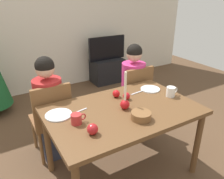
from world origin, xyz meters
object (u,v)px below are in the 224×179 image
Objects in this scene: dining_table at (123,116)px; candle_centerpiece at (125,102)px; chair_right at (134,95)px; chair_left at (52,116)px; person_right_child at (133,90)px; tv at (107,48)px; tv_stand at (107,71)px; plate_right at (150,89)px; mug_left at (77,119)px; plate_left at (59,115)px; bowl_walnuts at (141,116)px; apple_by_left_plate at (126,96)px; apple_near_candle at (116,94)px; person_left_child at (50,110)px; mug_right at (171,92)px; apple_by_right_mug at (93,129)px.

candle_centerpiece is at bearing -31.91° from dining_table.
chair_right is (0.58, 0.61, -0.15)m from dining_table.
chair_left is 2.47× the size of candle_centerpiece.
person_right_child is 1.48× the size of tv.
person_right_child is at bearing 49.12° from candle_centerpiece.
chair_right is 2.47× the size of candle_centerpiece.
plate_right is (-0.62, -2.08, 0.52)m from tv_stand.
tv_stand is 4.83× the size of mug_left.
tv_stand is 2.75m from plate_left.
mug_left is 0.54m from bowl_walnuts.
plate_left is (-0.57, 0.20, -0.07)m from candle_centerpiece.
apple_by_left_plate reaches higher than tv_stand.
dining_table is 2.60m from tv_stand.
chair_right reaches higher than plate_right.
candle_centerpiece is at bearing -49.25° from chair_left.
person_right_child reaches higher than bowl_walnuts.
candle_centerpiece is (-0.56, -0.62, 0.31)m from chair_right.
tv is 2.18m from plate_right.
person_right_child is at bearing -108.26° from tv.
person_right_child is (-0.00, 0.03, 0.06)m from chair_right.
apple_near_candle is (0.08, 0.25, 0.12)m from dining_table.
mug_right is (1.09, -0.66, 0.23)m from person_left_child.
apple_by_right_mug is at bearing -83.09° from chair_left.
mug_right is at bearing -31.35° from person_left_child.
apple_by_right_mug is at bearing -121.49° from tv.
chair_right reaches higher than mug_right.
person_right_child is 1.05m from bowl_walnuts.
apple_near_candle reaches higher than apple_by_left_plate.
candle_centerpiece is at bearing -103.75° from apple_near_candle.
plate_right is at bearing -22.63° from person_left_child.
bowl_walnuts reaches higher than plate_left.
person_left_child is 8.55× the size of mug_right.
tv is 4.56× the size of bowl_walnuts.
tv is 10.61× the size of apple_by_left_plate.
person_right_child is 1.25m from mug_left.
person_right_child is at bearing -108.27° from tv_stand.
tv is at bearing 65.38° from apple_by_left_plate.
person_right_child reaches higher than apple_by_left_plate.
tv is at bearing 55.55° from mug_left.
tv_stand is 2.86m from mug_left.
bowl_walnuts is at bearing -81.39° from dining_table.
apple_by_right_mug is at bearing -76.63° from mug_left.
apple_by_right_mug is (0.10, -0.82, 0.28)m from chair_left.
chair_left is 1.10m from person_right_child.
mug_right is at bearing -103.30° from tv.
tv_stand is 0.47m from tv.
tv_stand is at bearing 58.50° from apple_by_right_mug.
chair_left is 1.00× the size of chair_right.
plate_left is 3.15× the size of apple_by_left_plate.
bowl_walnuts is (-0.54, -0.84, 0.27)m from chair_right.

